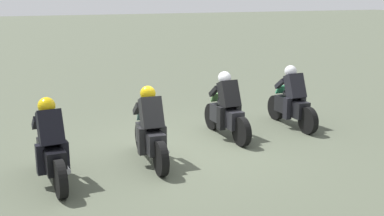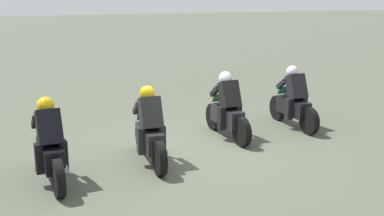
{
  "view_description": "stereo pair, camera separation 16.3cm",
  "coord_description": "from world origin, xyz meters",
  "px_view_note": "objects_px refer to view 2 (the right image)",
  "views": [
    {
      "loc": [
        -8.99,
        3.55,
        3.27
      ],
      "look_at": [
        -0.06,
        -0.05,
        0.9
      ],
      "focal_mm": 44.63,
      "sensor_mm": 36.0,
      "label": 1
    },
    {
      "loc": [
        -9.05,
        3.4,
        3.27
      ],
      "look_at": [
        -0.06,
        -0.05,
        0.9
      ],
      "focal_mm": 44.63,
      "sensor_mm": 36.0,
      "label": 2
    }
  ],
  "objects_px": {
    "rider_lane_b": "(227,111)",
    "rider_lane_c": "(150,132)",
    "rider_lane_a": "(294,102)",
    "rider_lane_d": "(50,148)"
  },
  "relations": [
    {
      "from": "rider_lane_b",
      "to": "rider_lane_d",
      "type": "relative_size",
      "value": 1.0
    },
    {
      "from": "rider_lane_a",
      "to": "rider_lane_b",
      "type": "bearing_deg",
      "value": 96.7
    },
    {
      "from": "rider_lane_c",
      "to": "rider_lane_d",
      "type": "relative_size",
      "value": 1.0
    },
    {
      "from": "rider_lane_a",
      "to": "rider_lane_c",
      "type": "relative_size",
      "value": 1.0
    },
    {
      "from": "rider_lane_a",
      "to": "rider_lane_d",
      "type": "xyz_separation_m",
      "value": [
        -1.5,
        5.88,
        0.0
      ]
    },
    {
      "from": "rider_lane_b",
      "to": "rider_lane_d",
      "type": "bearing_deg",
      "value": 105.92
    },
    {
      "from": "rider_lane_b",
      "to": "rider_lane_c",
      "type": "distance_m",
      "value": 2.32
    },
    {
      "from": "rider_lane_c",
      "to": "rider_lane_d",
      "type": "height_order",
      "value": "same"
    },
    {
      "from": "rider_lane_b",
      "to": "rider_lane_c",
      "type": "bearing_deg",
      "value": 112.77
    },
    {
      "from": "rider_lane_a",
      "to": "rider_lane_c",
      "type": "bearing_deg",
      "value": 106.66
    }
  ]
}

